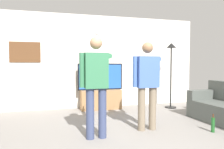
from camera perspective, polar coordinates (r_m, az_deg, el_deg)
The scene contains 10 objects.
ground_plane at distance 3.62m, azimuth 4.97°, elevation -17.79°, with size 8.40×8.40×0.00m, color gray.
back_wall at distance 6.24m, azimuth -4.55°, elevation 3.52°, with size 6.40×0.10×2.70m, color silver.
tv_stand at distance 6.00m, azimuth -3.09°, elevation -6.78°, with size 1.14×0.45×0.55m.
television at distance 5.97m, azimuth -3.20°, elevation -0.59°, with size 1.28×0.07×0.74m.
wall_clock at distance 6.28m, azimuth -3.73°, elevation 12.05°, with size 0.29×0.29×0.03m, color white.
framed_picture at distance 6.12m, azimuth -22.60°, elevation 5.66°, with size 0.79×0.04×0.55m, color brown.
floor_lamp at distance 6.30m, azimuth 15.80°, elevation 3.41°, with size 0.32×0.32×1.89m.
person_standing_nearer_lamp at distance 3.58m, azimuth -4.37°, elevation -1.89°, with size 0.57×0.78×1.74m.
person_standing_nearer_couch at distance 4.09m, azimuth 9.50°, elevation -1.63°, with size 0.60×0.78×1.69m.
beverage_bottle at distance 4.45m, azimuth 25.80°, elevation -12.18°, with size 0.07×0.07×0.34m.
Camera 1 is at (-1.19, -3.17, 1.28)m, focal length 33.56 mm.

